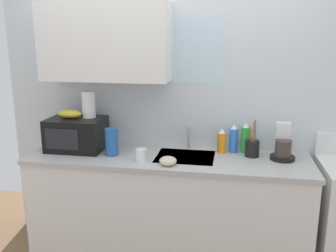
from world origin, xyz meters
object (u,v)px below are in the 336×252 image
object	(u,v)px
dish_soap_bottle_blue	(234,139)
mug_white	(141,155)
cereal_canister	(112,142)
utensil_crock	(252,148)
coffee_maker	(283,146)
banana_bunch	(70,114)
paper_towel_roll	(89,105)
small_bowl	(168,161)
dish_soap_bottle_orange	(222,142)
dish_soap_bottle_green	(245,139)
microwave	(77,134)

from	to	relation	value
dish_soap_bottle_blue	mug_white	world-z (taller)	dish_soap_bottle_blue
cereal_canister	utensil_crock	bearing A→B (deg)	8.70
coffee_maker	cereal_canister	world-z (taller)	coffee_maker
banana_bunch	paper_towel_roll	bearing A→B (deg)	18.43
coffee_maker	small_bowl	distance (m)	0.91
coffee_maker	dish_soap_bottle_blue	bearing A→B (deg)	165.85
paper_towel_roll	dish_soap_bottle_orange	xyz separation A→B (m)	(1.11, 0.08, -0.29)
paper_towel_roll	cereal_canister	world-z (taller)	paper_towel_roll
paper_towel_roll	small_bowl	bearing A→B (deg)	-22.45
small_bowl	cereal_canister	bearing A→B (deg)	162.85
dish_soap_bottle_green	small_bowl	xyz separation A→B (m)	(-0.57, -0.42, -0.08)
small_bowl	banana_bunch	bearing A→B (deg)	164.07
cereal_canister	mug_white	distance (m)	0.29
dish_soap_bottle_orange	utensil_crock	bearing A→B (deg)	-12.92
dish_soap_bottle_orange	dish_soap_bottle_blue	bearing A→B (deg)	16.34
microwave	dish_soap_bottle_orange	distance (m)	1.21
small_bowl	dish_soap_bottle_orange	bearing A→B (deg)	44.68
dish_soap_bottle_orange	dish_soap_bottle_green	bearing A→B (deg)	11.79
cereal_canister	small_bowl	xyz separation A→B (m)	(0.49, -0.15, -0.08)
dish_soap_bottle_green	cereal_canister	xyz separation A→B (m)	(-1.06, -0.27, -0.01)
microwave	coffee_maker	xyz separation A→B (m)	(1.68, 0.06, -0.03)
microwave	banana_bunch	world-z (taller)	banana_bunch
paper_towel_roll	coffee_maker	size ratio (longest dim) A/B	0.79
banana_bunch	mug_white	distance (m)	0.73
utensil_crock	dish_soap_bottle_green	bearing A→B (deg)	119.45
banana_bunch	paper_towel_roll	distance (m)	0.18
dish_soap_bottle_blue	cereal_canister	distance (m)	0.99
dish_soap_bottle_green	banana_bunch	bearing A→B (deg)	-173.47
banana_bunch	utensil_crock	world-z (taller)	banana_bunch
dish_soap_bottle_blue	dish_soap_bottle_green	world-z (taller)	dish_soap_bottle_green
dish_soap_bottle_blue	cereal_canister	xyz separation A→B (m)	(-0.96, -0.25, 0.00)
dish_soap_bottle_orange	dish_soap_bottle_blue	distance (m)	0.10
cereal_canister	utensil_crock	world-z (taller)	utensil_crock
microwave	small_bowl	size ratio (longest dim) A/B	3.54
coffee_maker	dish_soap_bottle_orange	distance (m)	0.48
coffee_maker	dish_soap_bottle_green	xyz separation A→B (m)	(-0.28, 0.11, 0.01)
microwave	banana_bunch	size ratio (longest dim) A/B	2.30
microwave	mug_white	bearing A→B (deg)	-17.26
banana_bunch	dish_soap_bottle_orange	distance (m)	1.28
dish_soap_bottle_orange	mug_white	bearing A→B (deg)	-152.24
coffee_maker	paper_towel_roll	bearing A→B (deg)	-179.70
dish_soap_bottle_green	utensil_crock	distance (m)	0.12
banana_bunch	cereal_canister	world-z (taller)	banana_bunch
microwave	utensil_crock	xyz separation A→B (m)	(1.45, 0.07, -0.06)
microwave	cereal_canister	size ratio (longest dim) A/B	2.07
microwave	dish_soap_bottle_orange	xyz separation A→B (m)	(1.21, 0.13, -0.04)
dish_soap_bottle_green	utensil_crock	bearing A→B (deg)	-60.55
cereal_canister	dish_soap_bottle_orange	bearing A→B (deg)	14.61
dish_soap_bottle_blue	mug_white	distance (m)	0.78
banana_bunch	dish_soap_bottle_blue	distance (m)	1.37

